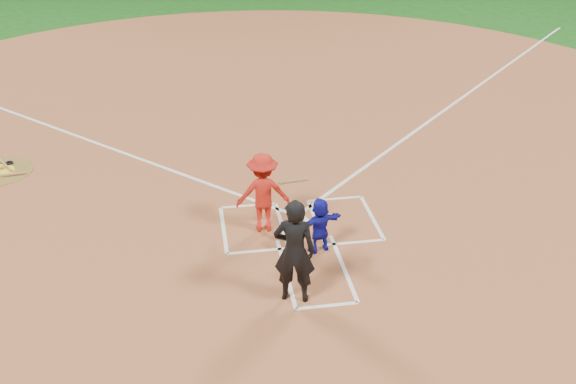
{
  "coord_description": "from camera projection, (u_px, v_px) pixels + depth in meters",
  "views": [
    {
      "loc": [
        -2.07,
        -11.39,
        7.02
      ],
      "look_at": [
        -0.3,
        -0.4,
        1.0
      ],
      "focal_mm": 40.0,
      "sensor_mm": 36.0,
      "label": 1
    }
  ],
  "objects": [
    {
      "name": "chalk_markings",
      "position": [
        267.0,
        127.0,
        18.11
      ],
      "size": [
        28.35,
        17.32,
        0.01
      ],
      "color": "white",
      "rests_on": "home_plate_dirt"
    },
    {
      "name": "umpire",
      "position": [
        294.0,
        251.0,
        10.82
      ],
      "size": [
        0.82,
        0.65,
        1.96
      ],
      "primitive_type": "imported",
      "rotation": [
        0.0,
        0.0,
        2.86
      ],
      "color": "black",
      "rests_on": "home_plate_dirt"
    },
    {
      "name": "bat_weight_donut",
      "position": [
        9.0,
        163.0,
        16.01
      ],
      "size": [
        0.19,
        0.19,
        0.05
      ],
      "primitive_type": "torus",
      "color": "black",
      "rests_on": "on_deck_circle"
    },
    {
      "name": "home_plate_dirt",
      "position": [
        263.0,
        118.0,
        18.73
      ],
      "size": [
        28.0,
        28.0,
        0.01
      ],
      "primitive_type": "cylinder",
      "color": "brown",
      "rests_on": "ground"
    },
    {
      "name": "on_deck_bat_c",
      "position": [
        7.0,
        175.0,
        15.42
      ],
      "size": [
        0.84,
        0.17,
        0.06
      ],
      "primitive_type": "cylinder",
      "rotation": [
        1.57,
        0.0,
        1.7
      ],
      "color": "#9E6C3A",
      "rests_on": "on_deck_circle"
    },
    {
      "name": "on_deck_bat_a",
      "position": [
        6.0,
        165.0,
        15.87
      ],
      "size": [
        0.49,
        0.75,
        0.06
      ],
      "primitive_type": "cylinder",
      "rotation": [
        1.57,
        0.0,
        0.54
      ],
      "color": "#A7793D",
      "rests_on": "on_deck_circle"
    },
    {
      "name": "catcher",
      "position": [
        320.0,
        225.0,
        12.35
      ],
      "size": [
        1.11,
        0.65,
        1.14
      ],
      "primitive_type": "imported",
      "rotation": [
        0.0,
        0.0,
        3.46
      ],
      "color": "#1516AB",
      "rests_on": "home_plate_dirt"
    },
    {
      "name": "home_plate",
      "position": [
        299.0,
        223.0,
        13.51
      ],
      "size": [
        0.6,
        0.6,
        0.02
      ],
      "primitive_type": "cylinder",
      "rotation": [
        0.0,
        0.0,
        3.14
      ],
      "color": "silver",
      "rests_on": "home_plate_dirt"
    },
    {
      "name": "ground",
      "position": [
        299.0,
        224.0,
        13.52
      ],
      "size": [
        120.0,
        120.0,
        0.0
      ],
      "primitive_type": "plane",
      "color": "#124913",
      "rests_on": "ground"
    },
    {
      "name": "batter_at_plate",
      "position": [
        263.0,
        193.0,
        12.92
      ],
      "size": [
        1.51,
        0.75,
        1.7
      ],
      "color": "red",
      "rests_on": "home_plate_dirt"
    }
  ]
}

